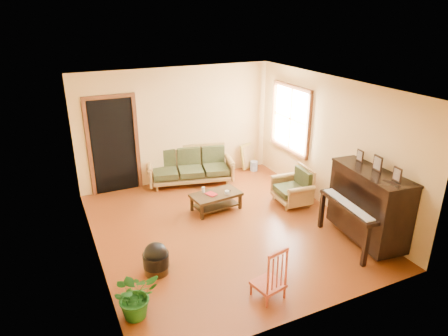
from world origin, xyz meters
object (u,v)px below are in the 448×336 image
piano (369,207)px  ceramic_crock (254,166)px  red_chair (269,272)px  sofa (190,166)px  footstool (156,262)px  potted_plant (135,295)px  coffee_table (216,202)px  armchair (292,186)px

piano → ceramic_crock: size_ratio=6.19×
red_chair → ceramic_crock: bearing=52.1°
sofa → piano: bearing=-49.6°
footstool → sofa: bearing=60.4°
piano → red_chair: (-2.28, -0.55, -0.24)m
sofa → footstool: size_ratio=4.81×
footstool → potted_plant: 0.94m
footstool → potted_plant: (-0.49, -0.79, 0.14)m
coffee_table → potted_plant: size_ratio=1.47×
sofa → red_chair: (-0.41, -4.12, 0.00)m
red_chair → ceramic_crock: 4.68m
sofa → ceramic_crock: bearing=14.6°
ceramic_crock → potted_plant: 5.39m
armchair → coffee_table: bearing=169.5°
red_chair → potted_plant: size_ratio=1.24×
piano → footstool: bearing=176.2°
ceramic_crock → potted_plant: size_ratio=0.36×
potted_plant → footstool: bearing=57.8°
footstool → ceramic_crock: bearing=41.6°
piano → potted_plant: (-4.02, -0.14, -0.32)m
piano → red_chair: piano is taller
sofa → coffee_table: size_ratio=1.97×
coffee_table → footstool: size_ratio=2.45×
red_chair → ceramic_crock: (2.10, 4.17, -0.29)m
coffee_table → ceramic_crock: coffee_table is taller
piano → potted_plant: 4.04m
coffee_table → footstool: (-1.65, -1.48, 0.01)m
footstool → ceramic_crock: size_ratio=1.67×
ceramic_crock → coffee_table: bearing=-138.6°
armchair → red_chair: size_ratio=0.93×
coffee_table → red_chair: red_chair is taller
armchair → ceramic_crock: bearing=88.9°
armchair → footstool: (-3.18, -1.08, -0.19)m
ceramic_crock → armchair: bearing=-95.2°
coffee_table → footstool: bearing=-138.2°
red_chair → potted_plant: 1.79m
armchair → piano: (0.35, -1.73, 0.27)m
sofa → footstool: sofa is taller
sofa → red_chair: 4.14m
red_chair → ceramic_crock: red_chair is taller
piano → potted_plant: bearing=-171.4°
armchair → piano: bearing=-74.4°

